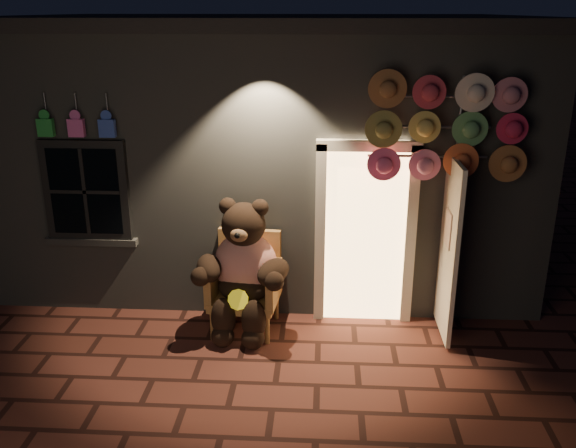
{
  "coord_description": "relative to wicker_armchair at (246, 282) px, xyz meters",
  "views": [
    {
      "loc": [
        0.86,
        -5.2,
        3.55
      ],
      "look_at": [
        0.48,
        1.0,
        1.35
      ],
      "focal_mm": 38.0,
      "sensor_mm": 36.0,
      "label": 1
    }
  ],
  "objects": [
    {
      "name": "teddy_bear",
      "position": [
        -0.01,
        -0.14,
        0.22
      ],
      "size": [
        1.16,
        0.94,
        1.6
      ],
      "rotation": [
        0.0,
        0.0,
        -0.09
      ],
      "color": "red",
      "rests_on": "ground"
    },
    {
      "name": "shop_building",
      "position": [
        0.01,
        2.8,
        1.17
      ],
      "size": [
        7.3,
        5.95,
        3.51
      ],
      "color": "slate",
      "rests_on": "ground"
    },
    {
      "name": "hat_rack",
      "position": [
        2.16,
        0.08,
        1.77
      ],
      "size": [
        1.65,
        0.22,
        2.92
      ],
      "color": "#59595E",
      "rests_on": "ground"
    },
    {
      "name": "ground",
      "position": [
        0.01,
        -1.19,
        -0.56
      ],
      "size": [
        60.0,
        60.0,
        0.0
      ],
      "primitive_type": "plane",
      "color": "#5B2B22",
      "rests_on": "ground"
    },
    {
      "name": "wicker_armchair",
      "position": [
        0.0,
        0.0,
        0.0
      ],
      "size": [
        0.83,
        0.77,
        1.13
      ],
      "rotation": [
        0.0,
        0.0,
        -0.09
      ],
      "color": "#AC7C42",
      "rests_on": "ground"
    }
  ]
}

